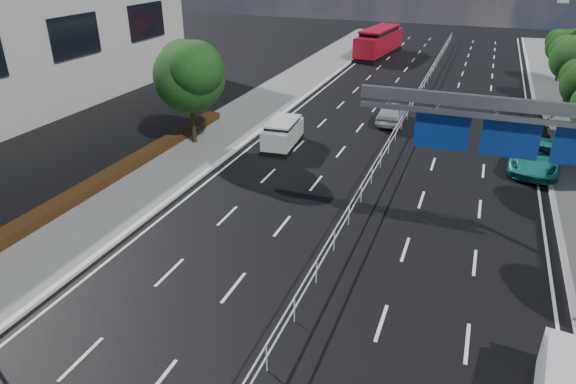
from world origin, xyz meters
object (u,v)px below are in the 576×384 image
(overhead_gantry, at_px, (534,134))
(near_car_dark, at_px, (380,43))
(near_car_silver, at_px, (392,112))
(white_minivan, at_px, (283,134))
(parked_car_dark, at_px, (532,127))
(red_bus, at_px, (379,41))
(parked_car_teal, at_px, (537,156))

(overhead_gantry, relative_size, near_car_dark, 2.16)
(overhead_gantry, distance_m, near_car_silver, 19.20)
(overhead_gantry, height_order, white_minivan, overhead_gantry)
(overhead_gantry, relative_size, white_minivan, 2.49)
(near_car_silver, xyz_separation_m, parked_car_dark, (9.30, 0.12, -0.08))
(near_car_dark, distance_m, parked_car_dark, 32.27)
(overhead_gantry, distance_m, near_car_dark, 47.55)
(overhead_gantry, bearing_deg, near_car_silver, 114.61)
(white_minivan, bearing_deg, red_bus, 86.44)
(red_bus, distance_m, parked_car_teal, 33.42)
(overhead_gantry, relative_size, red_bus, 0.95)
(near_car_dark, distance_m, parked_car_teal, 37.35)
(near_car_silver, bearing_deg, white_minivan, 50.54)
(overhead_gantry, distance_m, parked_car_teal, 12.38)
(overhead_gantry, distance_m, parked_car_dark, 17.78)
(red_bus, bearing_deg, parked_car_teal, -55.97)
(white_minivan, bearing_deg, near_car_silver, 48.66)
(overhead_gantry, height_order, near_car_silver, overhead_gantry)
(near_car_silver, xyz_separation_m, parked_car_teal, (9.30, -5.61, 0.02))
(parked_car_dark, bearing_deg, overhead_gantry, -97.04)
(red_bus, bearing_deg, near_car_silver, -69.24)
(white_minivan, distance_m, red_bus, 31.46)
(red_bus, relative_size, parked_car_teal, 1.90)
(white_minivan, xyz_separation_m, near_car_silver, (5.53, 7.35, -0.08))
(white_minivan, xyz_separation_m, red_bus, (-0.47, 31.45, 0.78))
(near_car_dark, bearing_deg, red_bus, 102.40)
(white_minivan, height_order, parked_car_dark, white_minivan)
(parked_car_dark, bearing_deg, near_car_dark, 117.90)
(overhead_gantry, xyz_separation_m, near_car_silver, (-7.74, 16.90, -4.84))
(overhead_gantry, relative_size, parked_car_teal, 1.82)
(near_car_dark, relative_size, parked_car_teal, 0.84)
(white_minivan, height_order, near_car_dark, white_minivan)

